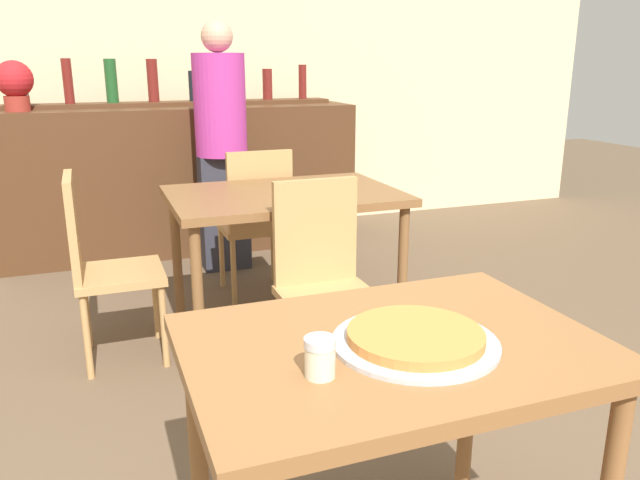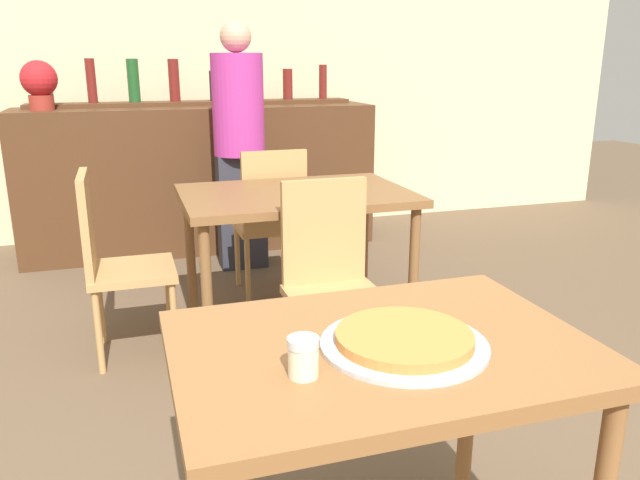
% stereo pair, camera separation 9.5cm
% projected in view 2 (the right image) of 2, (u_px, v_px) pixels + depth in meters
% --- Properties ---
extents(wall_back, '(8.00, 0.05, 2.80)m').
position_uv_depth(wall_back, '(188.00, 60.00, 4.96)').
color(wall_back, beige).
rests_on(wall_back, ground_plane).
extents(dining_table_near, '(0.99, 0.71, 0.75)m').
position_uv_depth(dining_table_near, '(381.00, 378.00, 1.51)').
color(dining_table_near, brown).
rests_on(dining_table_near, ground_plane).
extents(dining_table_far, '(1.14, 0.79, 0.76)m').
position_uv_depth(dining_table_far, '(296.00, 208.00, 3.15)').
color(dining_table_far, brown).
rests_on(dining_table_far, ground_plane).
extents(bar_counter, '(2.60, 0.56, 1.07)m').
position_uv_depth(bar_counter, '(201.00, 178.00, 4.74)').
color(bar_counter, '#4C2D19').
rests_on(bar_counter, ground_plane).
extents(bar_back_shelf, '(2.39, 0.24, 0.34)m').
position_uv_depth(bar_back_shelf, '(193.00, 95.00, 4.69)').
color(bar_back_shelf, '#4C2D19').
rests_on(bar_back_shelf, bar_counter).
extents(chair_far_side_front, '(0.40, 0.40, 0.91)m').
position_uv_depth(chair_far_side_front, '(331.00, 273.00, 2.69)').
color(chair_far_side_front, tan).
rests_on(chair_far_side_front, ground_plane).
extents(chair_far_side_back, '(0.40, 0.40, 0.91)m').
position_uv_depth(chair_far_side_back, '(271.00, 215.00, 3.71)').
color(chair_far_side_back, tan).
rests_on(chair_far_side_back, ground_plane).
extents(chair_far_side_left, '(0.40, 0.40, 0.91)m').
position_uv_depth(chair_far_side_left, '(112.00, 255.00, 2.94)').
color(chair_far_side_left, tan).
rests_on(chair_far_side_left, ground_plane).
extents(pizza_tray, '(0.39, 0.39, 0.04)m').
position_uv_depth(pizza_tray, '(404.00, 340.00, 1.45)').
color(pizza_tray, '#B7B7BC').
rests_on(pizza_tray, dining_table_near).
extents(cheese_shaker, '(0.07, 0.07, 0.09)m').
position_uv_depth(cheese_shaker, '(303.00, 357.00, 1.31)').
color(cheese_shaker, beige).
rests_on(cheese_shaker, dining_table_near).
extents(person_standing, '(0.34, 0.34, 1.65)m').
position_uv_depth(person_standing, '(239.00, 139.00, 4.17)').
color(person_standing, '#2D2D38').
rests_on(person_standing, ground_plane).
extents(potted_plant, '(0.24, 0.24, 0.33)m').
position_uv_depth(potted_plant, '(39.00, 82.00, 4.19)').
color(potted_plant, maroon).
rests_on(potted_plant, bar_counter).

